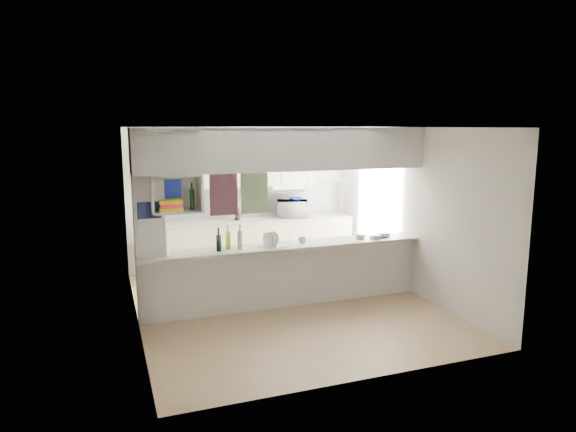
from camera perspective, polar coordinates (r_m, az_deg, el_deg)
name	(u,v)px	position (r m, az deg, el deg)	size (l,w,h in m)	color
floor	(286,305)	(7.70, -0.25, -9.89)	(4.80, 4.80, 0.00)	#A3815E
ceiling	(286,127)	(7.24, -0.26, 9.83)	(4.80, 4.80, 0.00)	white
wall_back	(242,197)	(9.63, -5.09, 2.07)	(4.20, 4.20, 0.00)	silver
wall_left	(134,229)	(6.95, -16.77, -1.39)	(4.80, 4.80, 0.00)	silver
wall_right	(411,211)	(8.30, 13.52, 0.56)	(4.80, 4.80, 0.00)	silver
servery_partition	(274,195)	(7.25, -1.55, 2.37)	(4.20, 0.50, 2.60)	silver
cubby_shelf	(175,196)	(6.87, -12.48, 2.15)	(0.65, 0.35, 0.50)	white
kitchen_run	(255,224)	(9.50, -3.71, -0.92)	(3.60, 0.63, 2.24)	beige
microwave	(293,209)	(9.69, 0.52, 0.82)	(0.56, 0.38, 0.31)	white
bowl	(295,199)	(9.65, 0.83, 1.90)	(0.24, 0.24, 0.06)	#0E1F9C
dish_rack	(273,240)	(7.34, -1.69, -2.71)	(0.49, 0.43, 0.22)	silver
cup	(302,240)	(7.44, 1.60, -2.74)	(0.12, 0.12, 0.09)	white
wine_bottles	(229,241)	(7.16, -6.53, -2.74)	(0.37, 0.15, 0.36)	black
plastic_tubs	(371,236)	(7.96, 9.23, -2.22)	(0.57, 0.23, 0.07)	silver
utensil_jar	(237,217)	(9.40, -5.67, -0.06)	(0.10, 0.10, 0.13)	black
knife_block	(238,214)	(9.42, -5.62, 0.19)	(0.10, 0.08, 0.21)	brown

